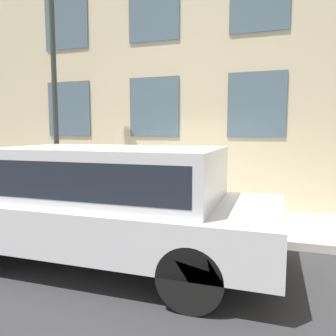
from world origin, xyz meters
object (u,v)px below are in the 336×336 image
at_px(parked_truck_silver_near, 107,197).
at_px(street_lamp, 53,51).
at_px(fire_hydrant, 158,204).
at_px(person, 178,178).

height_order(parked_truck_silver_near, street_lamp, street_lamp).
relative_size(fire_hydrant, street_lamp, 0.11).
bearing_deg(person, street_lamp, 4.90).
xyz_separation_m(fire_hydrant, person, (0.20, -0.38, 0.54)).
height_order(fire_hydrant, street_lamp, street_lamp).
bearing_deg(fire_hydrant, street_lamp, 84.54).
distance_m(person, parked_truck_silver_near, 2.24).
distance_m(fire_hydrant, parked_truck_silver_near, 2.06).
bearing_deg(street_lamp, parked_truck_silver_near, -131.56).
bearing_deg(street_lamp, person, -90.96).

